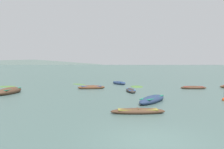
{
  "coord_description": "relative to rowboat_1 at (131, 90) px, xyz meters",
  "views": [
    {
      "loc": [
        -2.14,
        -9.74,
        3.02
      ],
      "look_at": [
        -0.02,
        31.28,
        1.3
      ],
      "focal_mm": 39.96,
      "sensor_mm": 36.0,
      "label": 1
    }
  ],
  "objects": [
    {
      "name": "ground_plane",
      "position": [
        -1.31,
        1482.73,
        -0.14
      ],
      "size": [
        6000.0,
        6000.0,
        0.0
      ],
      "primitive_type": "plane",
      "color": "#425B56"
    },
    {
      "name": "mountain_1",
      "position": [
        -264.4,
        2279.49,
        308.59
      ],
      "size": [
        2673.12,
        2673.12,
        617.45
      ],
      "primitive_type": "cone",
      "color": "#4C5B56",
      "rests_on": "ground"
    },
    {
      "name": "mountain_2",
      "position": [
        396.88,
        2323.41,
        187.0
      ],
      "size": [
        1446.59,
        1446.59,
        374.26
      ],
      "primitive_type": "cone",
      "color": "slate",
      "rests_on": "ground"
    },
    {
      "name": "rowboat_1",
      "position": [
        0.0,
        0.0,
        0.0
      ],
      "size": [
        0.93,
        3.77,
        0.43
      ],
      "color": "#2D2826",
      "rests_on": "ground"
    },
    {
      "name": "rowboat_2",
      "position": [
        -12.64,
        -1.11,
        0.11
      ],
      "size": [
        2.04,
        4.54,
        0.81
      ],
      "color": "#4C3323",
      "rests_on": "ground"
    },
    {
      "name": "rowboat_3",
      "position": [
        -0.49,
        9.95,
        0.05
      ],
      "size": [
        2.33,
        3.26,
        0.59
      ],
      "color": "navy",
      "rests_on": "ground"
    },
    {
      "name": "rowboat_4",
      "position": [
        -4.4,
        3.37,
        0.04
      ],
      "size": [
        3.45,
        1.42,
        0.55
      ],
      "color": "brown",
      "rests_on": "ground"
    },
    {
      "name": "rowboat_5",
      "position": [
        0.76,
        -7.51,
        0.07
      ],
      "size": [
        3.41,
        4.39,
        0.64
      ],
      "color": "navy",
      "rests_on": "ground"
    },
    {
      "name": "rowboat_7",
      "position": [
        8.04,
        2.71,
        0.01
      ],
      "size": [
        3.21,
        1.33,
        0.46
      ],
      "color": "#4C3323",
      "rests_on": "ground"
    },
    {
      "name": "rowboat_9",
      "position": [
        -1.1,
        -12.0,
        -0.0
      ],
      "size": [
        3.36,
        0.89,
        0.41
      ],
      "color": "#4C3323",
      "rests_on": "ground"
    },
    {
      "name": "mooring_buoy",
      "position": [
        6.84,
        -7.13,
        -0.05
      ],
      "size": [
        0.37,
        0.37,
        0.85
      ],
      "color": "#DB4C1E",
      "rests_on": "ground"
    },
    {
      "name": "weed_patch_1",
      "position": [
        -6.46,
        10.11,
        -0.14
      ],
      "size": [
        2.77,
        3.29,
        0.14
      ],
      "primitive_type": "ellipsoid",
      "rotation": [
        0.0,
        0.0,
        2.17
      ],
      "color": "#477033",
      "rests_on": "ground"
    },
    {
      "name": "weed_patch_3",
      "position": [
        1.56,
        5.9,
        -0.14
      ],
      "size": [
        1.98,
        3.61,
        0.14
      ],
      "primitive_type": "ellipsoid",
      "rotation": [
        0.0,
        0.0,
        1.48
      ],
      "color": "#477033",
      "rests_on": "ground"
    },
    {
      "name": "weed_patch_4",
      "position": [
        -15.92,
        6.85,
        -0.14
      ],
      "size": [
        3.29,
        3.19,
        0.14
      ],
      "primitive_type": "ellipsoid",
      "rotation": [
        0.0,
        0.0,
        2.14
      ],
      "color": "#477033",
      "rests_on": "ground"
    },
    {
      "name": "weed_patch_5",
      "position": [
        -13.58,
        -1.2,
        -0.14
      ],
      "size": [
        2.36,
        1.94,
        0.14
      ],
      "primitive_type": "ellipsoid",
      "rotation": [
        0.0,
        0.0,
        2.62
      ],
      "color": "#38662D",
      "rests_on": "ground"
    }
  ]
}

